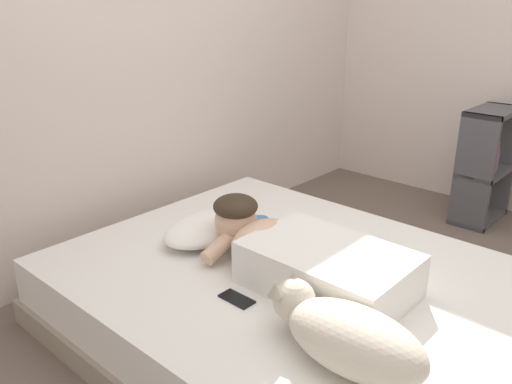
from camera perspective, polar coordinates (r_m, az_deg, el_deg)
ground_plane at (r=2.49m, az=12.10°, el=-14.74°), size 11.70×11.70×0.00m
back_wall at (r=3.04m, az=-11.85°, el=16.99°), size 3.85×0.12×2.50m
side_wall_right at (r=3.96m, az=25.96°, el=16.17°), size 0.10×5.87×2.50m
bed at (r=2.35m, az=3.90°, el=-11.93°), size 1.57×2.01×0.33m
pillow at (r=2.53m, az=-4.87°, el=-3.82°), size 0.52×0.32×0.11m
person_lying at (r=2.16m, az=4.74°, el=-6.79°), size 0.43×0.92×0.27m
dog at (r=1.72m, az=9.76°, el=-15.00°), size 0.26×0.57×0.21m
coffee_cup at (r=2.58m, az=0.41°, el=-3.64°), size 0.12×0.09×0.07m
cell_phone at (r=2.06m, az=-2.10°, el=-11.51°), size 0.07×0.14×0.01m
bookshelf at (r=3.73m, az=23.56°, el=2.69°), size 0.45×0.24×0.75m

